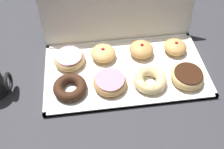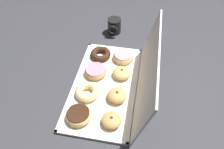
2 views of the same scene
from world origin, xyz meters
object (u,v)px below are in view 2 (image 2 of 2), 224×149
jelly_filled_donut_6 (117,95)px  coffee_mug (114,26)px  chocolate_cake_ring_donut_0 (101,54)px  pink_frosted_donut_1 (95,71)px  chocolate_frosted_donut_3 (79,115)px  cruller_donut_2 (87,92)px  jelly_filled_donut_5 (122,73)px  jelly_filled_donut_7 (111,120)px  donut_box (105,85)px  pink_frosted_donut_4 (123,56)px

jelly_filled_donut_6 → coffee_mug: coffee_mug is taller
chocolate_cake_ring_donut_0 → coffee_mug: (-0.25, 0.03, 0.02)m
pink_frosted_donut_1 → chocolate_frosted_donut_3: size_ratio=1.01×
jelly_filled_donut_6 → coffee_mug: bearing=-168.7°
chocolate_cake_ring_donut_0 → cruller_donut_2: size_ratio=0.97×
jelly_filled_donut_5 → jelly_filled_donut_7: 0.28m
chocolate_cake_ring_donut_0 → jelly_filled_donut_5: bearing=47.2°
donut_box → pink_frosted_donut_1: pink_frosted_donut_1 is taller
pink_frosted_donut_1 → jelly_filled_donut_5: 0.13m
jelly_filled_donut_5 → chocolate_cake_ring_donut_0: bearing=-132.8°
chocolate_frosted_donut_3 → jelly_filled_donut_6: bearing=132.2°
chocolate_cake_ring_donut_0 → jelly_filled_donut_7: bearing=18.6°
chocolate_cake_ring_donut_0 → pink_frosted_donut_1: pink_frosted_donut_1 is taller
jelly_filled_donut_7 → jelly_filled_donut_6: bearing=179.2°
jelly_filled_donut_6 → pink_frosted_donut_4: bearing=-177.8°
pink_frosted_donut_1 → jelly_filled_donut_5: (-0.01, 0.13, 0.00)m
donut_box → jelly_filled_donut_5: bearing=135.7°
jelly_filled_donut_5 → pink_frosted_donut_1: bearing=-86.2°
cruller_donut_2 → chocolate_cake_ring_donut_0: bearing=179.2°
jelly_filled_donut_5 → jelly_filled_donut_7: jelly_filled_donut_5 is taller
donut_box → pink_frosted_donut_1: 0.09m
jelly_filled_donut_7 → coffee_mug: (-0.65, -0.10, 0.02)m
jelly_filled_donut_6 → jelly_filled_donut_7: 0.13m
jelly_filled_donut_7 → chocolate_cake_ring_donut_0: bearing=-161.4°
jelly_filled_donut_6 → coffee_mug: (-0.52, -0.10, 0.01)m
jelly_filled_donut_7 → cruller_donut_2: bearing=-133.3°
pink_frosted_donut_4 → donut_box: bearing=-17.2°
donut_box → jelly_filled_donut_5: (-0.07, 0.07, 0.03)m
chocolate_frosted_donut_3 → jelly_filled_donut_7: bearing=90.1°
jelly_filled_donut_6 → jelly_filled_donut_5: bearing=-179.9°
pink_frosted_donut_4 → jelly_filled_donut_7: 0.40m
pink_frosted_donut_4 → jelly_filled_donut_6: 0.27m
jelly_filled_donut_6 → donut_box: bearing=-134.9°
pink_frosted_donut_4 → jelly_filled_donut_6: bearing=2.2°
chocolate_cake_ring_donut_0 → chocolate_frosted_donut_3: bearing=-1.1°
chocolate_cake_ring_donut_0 → pink_frosted_donut_1: size_ratio=0.98×
chocolate_frosted_donut_3 → jelly_filled_donut_5: bearing=152.4°
chocolate_frosted_donut_3 → coffee_mug: bearing=176.4°
pink_frosted_donut_1 → coffee_mug: coffee_mug is taller
cruller_donut_2 → jelly_filled_donut_5: jelly_filled_donut_5 is taller
cruller_donut_2 → coffee_mug: size_ratio=1.13×
cruller_donut_2 → coffee_mug: coffee_mug is taller
chocolate_cake_ring_donut_0 → pink_frosted_donut_4: bearing=89.6°
pink_frosted_donut_1 → pink_frosted_donut_4: pink_frosted_donut_4 is taller
donut_box → jelly_filled_donut_6: (0.07, 0.07, 0.03)m
donut_box → chocolate_frosted_donut_3: size_ratio=5.11×
cruller_donut_2 → coffee_mug: 0.52m
coffee_mug → jelly_filled_donut_6: bearing=11.3°
pink_frosted_donut_1 → chocolate_frosted_donut_3: chocolate_frosted_donut_3 is taller
pink_frosted_donut_4 → jelly_filled_donut_7: bearing=1.2°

